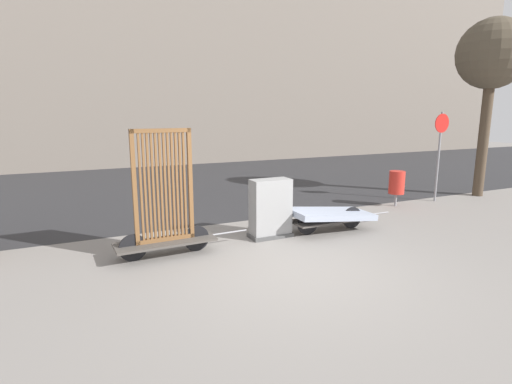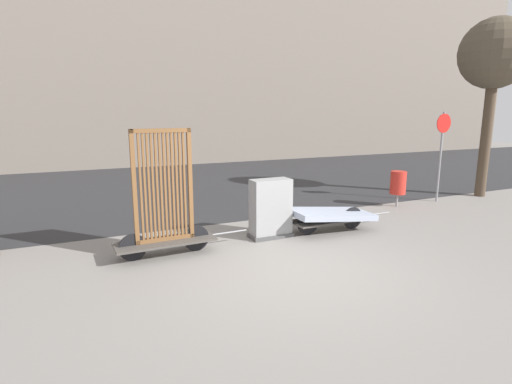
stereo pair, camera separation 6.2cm
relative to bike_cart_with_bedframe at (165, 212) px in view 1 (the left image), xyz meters
The scene contains 9 objects.
ground_plane 2.44m from the bike_cart_with_bedframe, 41.12° to the right, with size 60.00×60.00×0.00m, color gray.
road_strip 7.08m from the bike_cart_with_bedframe, 75.69° to the left, with size 56.00×10.57×0.01m.
building_facade 15.62m from the bike_cart_with_bedframe, 82.97° to the left, with size 48.00×4.00×14.56m.
bike_cart_with_bedframe is the anchor object (origin of this frame).
bike_cart_with_mattress 3.52m from the bike_cart_with_bedframe, ahead, with size 2.48×0.89×0.53m.
utility_cabinet 2.17m from the bike_cart_with_bedframe, ahead, with size 0.86×0.44×1.19m.
trash_bin 6.56m from the bike_cart_with_bedframe, 10.40° to the left, with size 0.41×0.41×0.95m.
sign_post 8.06m from the bike_cart_with_bedframe, ahead, with size 0.52×0.06×2.50m.
street_tree 10.34m from the bike_cart_with_bedframe, ahead, with size 1.98×1.98×5.12m.
Camera 1 is at (-3.15, -5.20, 2.48)m, focal length 28.00 mm.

